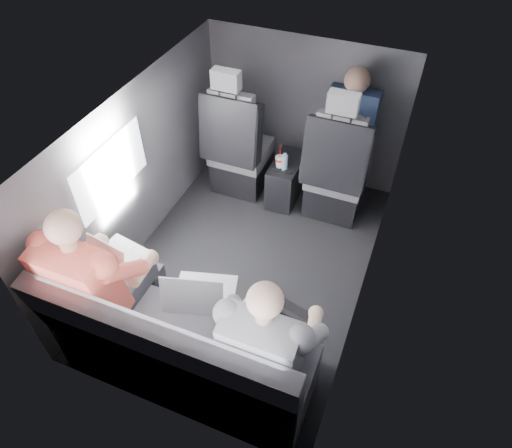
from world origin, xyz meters
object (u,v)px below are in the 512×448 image
at_px(passenger_rear_right, 271,341).
at_px(laptop_silver, 201,293).
at_px(front_seat_left, 239,153).
at_px(front_seat_right, 336,177).
at_px(water_bottle, 285,162).
at_px(center_console, 286,180).
at_px(rear_bench, 182,352).
at_px(laptop_black, 279,319).
at_px(passenger_rear_left, 101,279).
at_px(soda_cup, 280,162).
at_px(laptop_white, 116,255).
at_px(passenger_front_right, 350,125).

bearing_deg(passenger_rear_right, laptop_silver, 163.89).
relative_size(front_seat_left, front_seat_right, 1.00).
xyz_separation_m(front_seat_left, passenger_rear_right, (0.99, -1.81, 0.23)).
bearing_deg(front_seat_right, water_bottle, -171.48).
height_order(front_seat_right, center_console, front_seat_right).
xyz_separation_m(water_bottle, laptop_silver, (0.03, -1.60, 0.16)).
bearing_deg(rear_bench, laptop_black, 24.27).
bearing_deg(laptop_silver, passenger_rear_left, -166.51).
bearing_deg(laptop_silver, passenger_rear_right, -16.11).
height_order(soda_cup, passenger_rear_right, passenger_rear_right).
xyz_separation_m(laptop_black, passenger_rear_right, (0.01, -0.14, -0.00)).
height_order(front_seat_left, soda_cup, front_seat_left).
bearing_deg(rear_bench, soda_cup, 91.16).
bearing_deg(passenger_rear_left, laptop_silver, 13.49).
distance_m(soda_cup, passenger_rear_right, 1.85).
distance_m(center_console, passenger_rear_left, 1.98).
bearing_deg(laptop_silver, front_seat_right, 76.16).
height_order(soda_cup, water_bottle, soda_cup).
bearing_deg(front_seat_right, front_seat_left, 180.00).
distance_m(soda_cup, laptop_silver, 1.61).
bearing_deg(passenger_rear_left, laptop_black, 7.56).
bearing_deg(center_console, passenger_rear_right, -73.79).
xyz_separation_m(soda_cup, laptop_white, (-0.56, -1.54, 0.17)).
distance_m(water_bottle, passenger_rear_right, 1.83).
distance_m(rear_bench, soda_cup, 1.85).
xyz_separation_m(center_console, passenger_front_right, (0.45, 0.22, 0.55)).
relative_size(center_console, laptop_silver, 1.15).
height_order(soda_cup, laptop_black, laptop_black).
bearing_deg(rear_bench, water_bottle, 89.74).
bearing_deg(center_console, front_seat_left, -174.93).
bearing_deg(water_bottle, laptop_black, -71.90).
relative_size(front_seat_left, passenger_rear_left, 0.99).
distance_m(front_seat_right, center_console, 0.49).
bearing_deg(soda_cup, laptop_black, -70.51).
bearing_deg(laptop_silver, front_seat_left, 106.42).
height_order(front_seat_right, soda_cup, front_seat_right).
height_order(water_bottle, passenger_front_right, passenger_front_right).
bearing_deg(center_console, laptop_black, -72.70).
height_order(laptop_silver, laptop_black, laptop_silver).
bearing_deg(passenger_rear_left, passenger_front_right, 63.85).
height_order(laptop_silver, passenger_front_right, passenger_front_right).
distance_m(front_seat_left, laptop_silver, 1.75).
bearing_deg(front_seat_right, laptop_white, -123.31).
bearing_deg(passenger_rear_right, rear_bench, -169.94).
height_order(water_bottle, laptop_black, laptop_black).
height_order(water_bottle, passenger_rear_left, passenger_rear_left).
bearing_deg(passenger_front_right, rear_bench, -101.84).
distance_m(front_seat_left, passenger_rear_left, 1.83).
bearing_deg(laptop_black, soda_cup, 109.49).
height_order(center_console, passenger_rear_left, passenger_rear_left).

